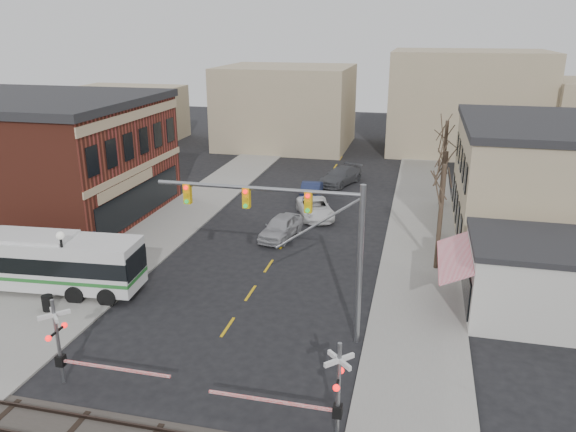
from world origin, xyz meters
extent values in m
plane|color=black|center=(0.00, 0.00, 0.00)|extent=(160.00, 160.00, 0.00)
cube|color=gray|center=(-9.50, 20.00, 0.06)|extent=(5.00, 60.00, 0.12)
cube|color=gray|center=(9.50, 20.00, 0.06)|extent=(5.00, 60.00, 0.12)
cube|color=#2D231E|center=(0.00, -6.08, 0.12)|extent=(160.00, 0.08, 0.14)
cube|color=tan|center=(-11.95, 16.00, 4.30)|extent=(0.10, 15.00, 0.50)
cube|color=tan|center=(-11.95, 16.00, 8.40)|extent=(0.10, 15.00, 0.70)
cube|color=black|center=(-11.95, 16.00, 1.80)|extent=(0.08, 13.00, 2.60)
cube|color=beige|center=(16.00, 7.00, 2.00)|extent=(8.00, 6.00, 4.00)
cube|color=#262628|center=(16.00, 7.00, 4.15)|extent=(8.20, 6.20, 0.30)
cube|color=red|center=(11.20, 7.00, 3.00)|extent=(1.68, 6.00, 0.87)
cylinder|color=#382B21|center=(10.50, 12.00, 3.50)|extent=(0.28, 0.28, 6.75)
cylinder|color=#382B21|center=(10.80, 18.00, 3.27)|extent=(0.28, 0.28, 6.30)
cylinder|color=#382B21|center=(11.00, 26.00, 3.72)|extent=(0.28, 0.28, 7.20)
cube|color=silver|center=(-12.41, 3.59, 1.87)|extent=(12.88, 3.75, 2.83)
cube|color=black|center=(-12.41, 3.59, 2.06)|extent=(12.92, 3.80, 0.95)
cube|color=#25712B|center=(-12.41, 3.59, 1.22)|extent=(12.92, 3.80, 0.21)
cylinder|color=black|center=(-12.41, 3.59, 0.53)|extent=(1.27, 2.83, 1.06)
cylinder|color=gray|center=(6.62, 2.23, 4.00)|extent=(0.28, 0.28, 8.00)
cylinder|color=gray|center=(1.63, 2.23, 7.50)|extent=(9.98, 0.20, 0.20)
cube|color=gold|center=(4.12, 2.23, 7.00)|extent=(0.35, 0.30, 1.00)
cube|color=gold|center=(1.12, 2.23, 7.00)|extent=(0.35, 0.30, 1.00)
cube|color=gold|center=(-1.88, 2.23, 7.00)|extent=(0.35, 0.30, 1.00)
cylinder|color=gray|center=(-5.39, -4.12, 2.00)|extent=(0.16, 0.16, 4.00)
cube|color=silver|center=(-5.39, -4.12, 3.30)|extent=(1.00, 1.00, 0.18)
cube|color=silver|center=(-5.39, -4.12, 3.30)|extent=(1.00, 1.00, 0.18)
sphere|color=#FF0C0C|center=(-5.39, -4.67, 2.50)|extent=(0.26, 0.26, 0.26)
sphere|color=#FF0C0C|center=(-5.39, -3.57, 2.50)|extent=(0.26, 0.26, 0.26)
cube|color=black|center=(-5.39, -4.12, 1.10)|extent=(0.35, 0.35, 0.50)
cube|color=#FF0C0C|center=(-2.79, -4.12, 1.10)|extent=(5.00, 0.10, 0.10)
cylinder|color=gray|center=(6.70, -4.66, 2.00)|extent=(0.16, 0.16, 4.00)
cube|color=silver|center=(6.70, -4.66, 3.30)|extent=(1.00, 1.00, 0.18)
cube|color=silver|center=(6.70, -4.66, 3.30)|extent=(1.00, 1.00, 0.18)
sphere|color=#FF0C0C|center=(6.70, -5.21, 2.50)|extent=(0.26, 0.26, 0.26)
sphere|color=#FF0C0C|center=(6.70, -4.11, 2.50)|extent=(0.26, 0.26, 0.26)
cube|color=black|center=(6.70, -4.66, 1.10)|extent=(0.35, 0.35, 0.50)
cube|color=#FF0C0C|center=(4.10, -4.66, 1.10)|extent=(5.00, 0.10, 0.10)
cylinder|color=black|center=(-9.67, 2.68, 1.97)|extent=(0.14, 0.14, 3.70)
sphere|color=silver|center=(-9.67, 2.68, 3.97)|extent=(0.44, 0.44, 0.44)
cylinder|color=black|center=(-10.00, 1.30, 0.55)|extent=(0.60, 0.60, 0.85)
imported|color=#9C9CA1|center=(-0.49, 15.18, 0.83)|extent=(2.72, 5.12, 1.66)
imported|color=#1C2446|center=(-0.23, 25.58, 0.80)|extent=(2.14, 4.97, 1.59)
imported|color=silver|center=(1.07, 20.38, 0.75)|extent=(4.24, 5.90, 1.49)
imported|color=#44464A|center=(1.61, 30.78, 0.82)|extent=(4.19, 6.13, 1.65)
imported|color=#4E413E|center=(-10.07, 4.39, 1.03)|extent=(0.54, 0.72, 1.81)
imported|color=#2F2E51|center=(-11.50, 8.60, 1.01)|extent=(0.97, 1.07, 1.79)
camera|label=1|loc=(8.97, -22.10, 14.74)|focal=35.00mm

